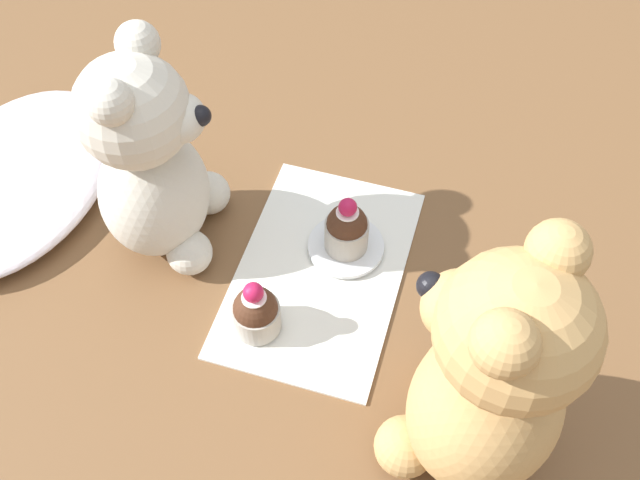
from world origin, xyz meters
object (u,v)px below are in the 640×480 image
(teddy_bear_tan, at_px, (490,379))
(saucer_plate, at_px, (346,246))
(cupcake_near_cream_bear, at_px, (256,311))
(teddy_bear_cream, at_px, (152,160))
(cupcake_near_tan_bear, at_px, (347,228))

(teddy_bear_tan, height_order, saucer_plate, teddy_bear_tan)
(teddy_bear_tan, relative_size, cupcake_near_cream_bear, 3.90)
(teddy_bear_cream, height_order, teddy_bear_tan, teddy_bear_tan)
(teddy_bear_cream, bearing_deg, cupcake_near_tan_bear, -88.81)
(teddy_bear_cream, relative_size, cupcake_near_cream_bear, 3.50)
(cupcake_near_tan_bear, bearing_deg, cupcake_near_cream_bear, 153.31)
(cupcake_near_cream_bear, relative_size, saucer_plate, 0.86)
(teddy_bear_cream, height_order, saucer_plate, teddy_bear_cream)
(teddy_bear_cream, relative_size, saucer_plate, 3.02)
(teddy_bear_cream, xyz_separation_m, cupcake_near_cream_bear, (-0.08, -0.13, -0.08))
(teddy_bear_cream, bearing_deg, cupcake_near_cream_bear, -131.00)
(cupcake_near_cream_bear, xyz_separation_m, cupcake_near_tan_bear, (0.11, -0.06, 0.01))
(teddy_bear_tan, relative_size, saucer_plate, 3.36)
(saucer_plate, height_order, cupcake_near_tan_bear, cupcake_near_tan_bear)
(cupcake_near_cream_bear, bearing_deg, cupcake_near_tan_bear, -26.69)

